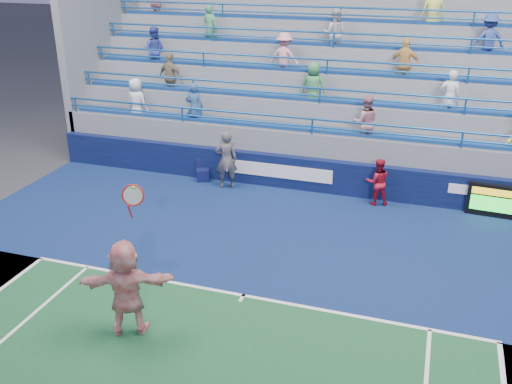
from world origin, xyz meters
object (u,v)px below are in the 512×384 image
(serve_speed_board, at_px, (493,201))
(ball_girl, at_px, (378,182))
(tennis_player, at_px, (126,288))
(line_judge, at_px, (226,160))
(judge_chair, at_px, (203,174))

(serve_speed_board, xyz_separation_m, ball_girl, (-3.34, -0.15, 0.24))
(tennis_player, height_order, line_judge, tennis_player)
(ball_girl, bearing_deg, line_judge, -15.40)
(serve_speed_board, distance_m, ball_girl, 3.35)
(serve_speed_board, distance_m, judge_chair, 9.18)
(judge_chair, bearing_deg, tennis_player, -77.56)
(serve_speed_board, bearing_deg, line_judge, -177.79)
(judge_chair, distance_m, tennis_player, 8.35)
(judge_chair, height_order, tennis_player, tennis_player)
(line_judge, bearing_deg, judge_chair, -40.63)
(tennis_player, distance_m, ball_girl, 8.95)
(judge_chair, relative_size, tennis_player, 0.22)
(tennis_player, bearing_deg, judge_chair, 102.44)
(tennis_player, relative_size, ball_girl, 2.24)
(serve_speed_board, relative_size, tennis_player, 0.44)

